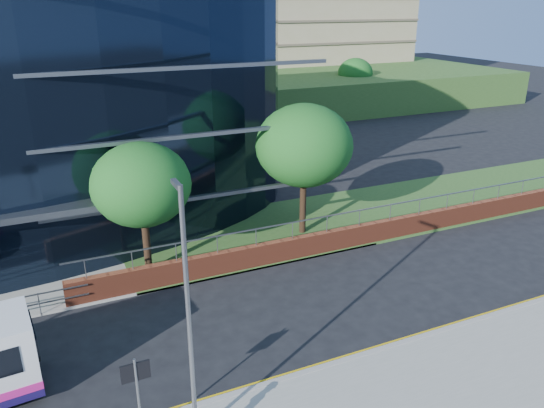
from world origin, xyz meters
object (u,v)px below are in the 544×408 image
tree_far_d (304,146)px  streetlight_east (188,312)px  street_sign (137,382)px  tree_dist_f (355,73)px  tree_dist_e (240,80)px  tree_far_c (141,185)px

tree_far_d → streetlight_east: bearing=-129.4°
street_sign → tree_dist_f: bearing=50.8°
tree_dist_e → streetlight_east: 45.85m
tree_far_c → streetlight_east: 11.22m
tree_far_c → streetlight_east: (-1.00, -11.17, -0.10)m
street_sign → tree_dist_f: 56.25m
tree_dist_f → tree_far_c: bearing=-135.0°
street_sign → tree_far_c: 11.14m
street_sign → tree_dist_f: (35.50, 43.59, 2.06)m
streetlight_east → tree_far_c: bearing=84.9°
tree_far_d → streetlight_east: size_ratio=0.93×
tree_far_d → tree_dist_f: 40.01m
tree_dist_f → street_sign: bearing=-129.2°
tree_far_c → tree_far_d: tree_far_d is taller
street_sign → tree_far_d: size_ratio=0.38×
tree_dist_e → streetlight_east: (-18.00, -42.17, -0.10)m
tree_dist_e → streetlight_east: size_ratio=0.81×
tree_far_c → tree_far_d: (9.00, 1.00, 0.65)m
tree_dist_f → streetlight_east: 55.74m
tree_far_d → tree_dist_e: (8.00, 30.00, -0.65)m
tree_far_c → tree_dist_e: same height
tree_far_d → tree_dist_e: tree_far_d is taller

